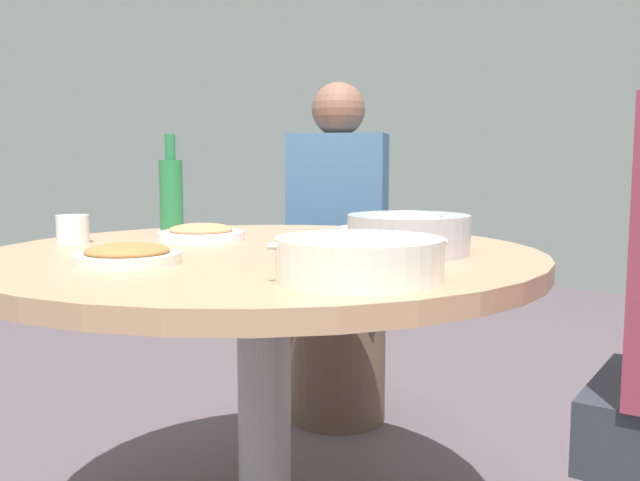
{
  "coord_description": "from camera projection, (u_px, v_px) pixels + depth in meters",
  "views": [
    {
      "loc": [
        -1.06,
        -1.12,
        0.95
      ],
      "look_at": [
        0.0,
        -0.17,
        0.78
      ],
      "focal_mm": 38.6,
      "sensor_mm": 36.0,
      "label": 1
    }
  ],
  "objects": [
    {
      "name": "dish_shrimp",
      "position": [
        201.0,
        233.0,
        1.76
      ],
      "size": [
        0.22,
        0.22,
        0.04
      ],
      "color": "white",
      "rests_on": "round_dining_table"
    },
    {
      "name": "soup_bowl",
      "position": [
        359.0,
        260.0,
        1.16
      ],
      "size": [
        0.28,
        0.28,
        0.07
      ],
      "color": "white",
      "rests_on": "round_dining_table"
    },
    {
      "name": "rice_bowl",
      "position": [
        408.0,
        233.0,
        1.49
      ],
      "size": [
        0.27,
        0.27,
        0.09
      ],
      "color": "#B2B5BA",
      "rests_on": "round_dining_table"
    },
    {
      "name": "diner_right",
      "position": [
        338.0,
        207.0,
        2.46
      ],
      "size": [
        0.45,
        0.45,
        0.76
      ],
      "color": "#2D333D",
      "rests_on": "stool_for_diner_right"
    },
    {
      "name": "tea_cup_near",
      "position": [
        73.0,
        229.0,
        1.69
      ],
      "size": [
        0.08,
        0.08,
        0.07
      ],
      "primitive_type": "cylinder",
      "color": "silver",
      "rests_on": "round_dining_table"
    },
    {
      "name": "green_bottle",
      "position": [
        171.0,
        193.0,
        1.92
      ],
      "size": [
        0.07,
        0.07,
        0.27
      ],
      "color": "#277742",
      "rests_on": "round_dining_table"
    },
    {
      "name": "stool_for_diner_right",
      "position": [
        338.0,
        357.0,
        2.53
      ],
      "size": [
        0.35,
        0.35,
        0.46
      ],
      "primitive_type": "cylinder",
      "color": "brown",
      "rests_on": "ground"
    },
    {
      "name": "tea_cup_far",
      "position": [
        442.0,
        226.0,
        1.76
      ],
      "size": [
        0.07,
        0.07,
        0.07
      ],
      "primitive_type": "cylinder",
      "color": "#38568B",
      "rests_on": "round_dining_table"
    },
    {
      "name": "round_dining_table",
      "position": [
        263.0,
        292.0,
        1.57
      ],
      "size": [
        1.25,
        1.25,
        0.75
      ],
      "color": "#99999E",
      "rests_on": "ground"
    },
    {
      "name": "dish_tofu_braise",
      "position": [
        127.0,
        255.0,
        1.35
      ],
      "size": [
        0.21,
        0.21,
        0.04
      ],
      "color": "silver",
      "rests_on": "round_dining_table"
    },
    {
      "name": "dish_noodles",
      "position": [
        379.0,
        228.0,
        1.91
      ],
      "size": [
        0.22,
        0.22,
        0.04
      ],
      "color": "silver",
      "rests_on": "round_dining_table"
    }
  ]
}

